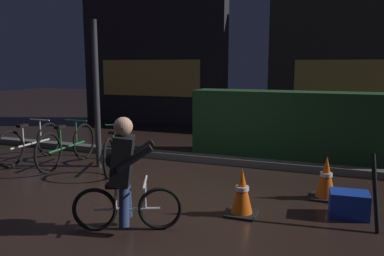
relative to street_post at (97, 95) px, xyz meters
The scene contains 14 objects.
ground_plane 2.50m from the street_post, 33.86° to the right, with size 40.00×40.00×0.00m, color black.
sidewalk_curb 2.38m from the street_post, 29.21° to the left, with size 12.00×0.24×0.12m, color #56544F.
hedge_row 4.11m from the street_post, 27.90° to the left, with size 4.80×0.70×1.29m, color #214723.
storefront_left 5.57m from the street_post, 106.05° to the left, with size 4.70×0.54×4.16m.
storefront_right 7.53m from the street_post, 53.15° to the left, with size 5.05×0.54×3.96m.
street_post is the anchor object (origin of this frame).
parked_bike_leftmost 1.69m from the street_post, behind, with size 0.46×1.65×0.76m.
parked_bike_left_mid 1.08m from the street_post, 164.87° to the right, with size 0.46×1.73×0.79m.
parked_bike_center_left 1.01m from the street_post, 11.70° to the right, with size 0.60×1.55×0.75m.
traffic_cone_near 3.32m from the street_post, 24.22° to the right, with size 0.36×0.36×0.58m.
traffic_cone_far 3.95m from the street_post, ahead, with size 0.36×0.36×0.59m.
blue_crate 4.34m from the street_post, 12.40° to the right, with size 0.44×0.32×0.30m, color #193DB7.
cyclist 2.88m from the street_post, 50.16° to the right, with size 1.11×0.55×1.25m.
closed_umbrella 4.57m from the street_post, 14.85° to the right, with size 0.05×0.05×0.85m, color black.
Camera 1 is at (2.09, -4.43, 1.77)m, focal length 35.95 mm.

